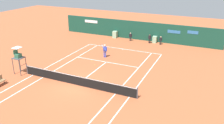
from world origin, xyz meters
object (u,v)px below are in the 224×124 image
ball_kid_centre_post (131,36)px  tennis_ball_by_sideline (92,61)px  tennis_ball_near_service_line (95,65)px  umpire_chair (18,57)px  ball_kid_left_post (161,40)px  player_on_baseline (105,50)px  ball_kid_right_post (150,38)px  tennis_ball_mid_court (125,81)px

ball_kid_centre_post → tennis_ball_by_sideline: 9.98m
ball_kid_centre_post → tennis_ball_near_service_line: (-0.30, -10.81, -0.71)m
umpire_chair → ball_kid_left_post: (10.91, 16.00, -1.14)m
ball_kid_centre_post → player_on_baseline: bearing=76.0°
tennis_ball_by_sideline → tennis_ball_near_service_line: size_ratio=1.00×
ball_kid_right_post → tennis_ball_mid_court: (1.40, -13.22, -0.74)m
player_on_baseline → tennis_ball_mid_court: bearing=115.6°
ball_kid_right_post → tennis_ball_mid_court: ball_kid_right_post is taller
tennis_ball_near_service_line → umpire_chair: bearing=-139.1°
player_on_baseline → umpire_chair: bearing=36.2°
umpire_chair → ball_kid_right_post: umpire_chair is taller
ball_kid_right_post → tennis_ball_mid_court: size_ratio=19.72×
tennis_ball_by_sideline → tennis_ball_near_service_line: 1.28m
ball_kid_right_post → player_on_baseline: bearing=75.0°
umpire_chair → player_on_baseline: umpire_chair is taller
ball_kid_left_post → tennis_ball_by_sideline: ball_kid_left_post is taller
ball_kid_left_post → ball_kid_centre_post: ball_kid_centre_post is taller
player_on_baseline → tennis_ball_mid_court: (4.78, -5.16, -0.95)m
ball_kid_centre_post → umpire_chair: bearing=57.3°
player_on_baseline → ball_kid_right_post: bearing=-129.9°
tennis_ball_by_sideline → tennis_ball_near_service_line: bearing=-46.0°
tennis_ball_mid_court → tennis_ball_by_sideline: bearing=149.2°
ball_kid_right_post → tennis_ball_by_sideline: bearing=74.8°
ball_kid_centre_post → tennis_ball_near_service_line: 10.83m
ball_kid_right_post → ball_kid_left_post: bearing=-172.3°
ball_kid_left_post → tennis_ball_mid_court: 13.24m
ball_kid_left_post → player_on_baseline: bearing=54.3°
ball_kid_left_post → tennis_ball_by_sideline: (-5.82, -9.89, -0.68)m
ball_kid_right_post → tennis_ball_near_service_line: bearing=80.8°
player_on_baseline → tennis_ball_by_sideline: (-0.81, -1.83, -0.95)m
ball_kid_left_post → tennis_ball_mid_court: size_ratio=18.34×
ball_kid_right_post → ball_kid_centre_post: ball_kid_right_post is taller
ball_kid_right_post → tennis_ball_mid_court: 13.31m
ball_kid_left_post → ball_kid_centre_post: (-4.62, -0.00, 0.02)m
player_on_baseline → ball_kid_centre_post: bearing=-109.9°
tennis_ball_mid_court → tennis_ball_near_service_line: size_ratio=1.00×
ball_kid_right_post → ball_kid_centre_post: (-2.99, 0.00, -0.03)m
umpire_chair → tennis_ball_by_sideline: bearing=140.2°
ball_kid_centre_post → tennis_ball_mid_court: 13.95m
tennis_ball_by_sideline → ball_kid_right_post: bearing=67.1°
ball_kid_right_post → tennis_ball_near_service_line: 11.32m
ball_kid_left_post → tennis_ball_mid_court: ball_kid_left_post is taller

